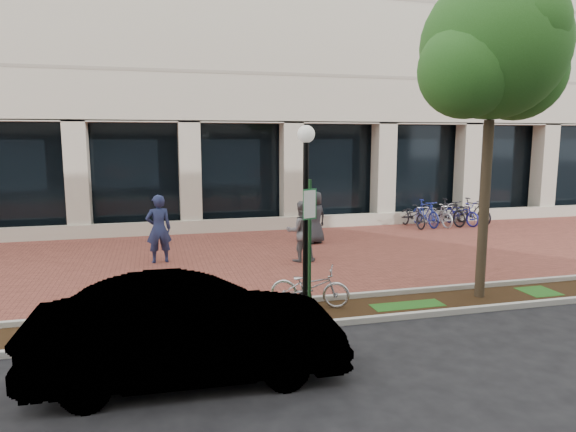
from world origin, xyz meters
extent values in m
plane|color=black|center=(0.00, 0.00, 0.00)|extent=(120.00, 120.00, 0.00)
cube|color=brown|center=(0.00, 0.00, 0.01)|extent=(40.00, 9.00, 0.01)
cube|color=black|center=(0.00, -5.25, 0.01)|extent=(40.00, 1.50, 0.01)
cube|color=#AFAEA5|center=(0.00, -4.50, 0.06)|extent=(40.00, 0.12, 0.12)
cube|color=#AFAEA5|center=(0.00, -6.00, 0.06)|extent=(40.00, 0.12, 0.12)
cube|color=black|center=(0.00, 5.60, 2.10)|extent=(40.00, 0.15, 4.20)
cube|color=beige|center=(0.00, 4.50, 0.25)|extent=(40.00, 0.25, 0.50)
cube|color=beige|center=(0.00, 4.90, 2.10)|extent=(0.80, 0.80, 4.20)
cube|color=#163D1D|center=(-0.30, -5.13, 1.39)|extent=(0.05, 0.05, 2.78)
cube|color=#1A6A34|center=(-0.30, -5.16, 2.28)|extent=(0.34, 0.02, 0.62)
cube|color=white|center=(-0.30, -5.18, 2.28)|extent=(0.30, 0.01, 0.56)
cylinder|color=black|center=(-0.30, -4.84, 0.15)|extent=(0.28, 0.28, 0.30)
cylinder|color=black|center=(-0.30, -4.84, 1.77)|extent=(0.12, 0.12, 3.53)
sphere|color=silver|center=(-0.30, -4.84, 3.67)|extent=(0.36, 0.36, 0.36)
cylinder|color=#443827|center=(3.78, -5.10, 1.99)|extent=(0.22, 0.22, 3.98)
sphere|color=#23561B|center=(3.78, -5.10, 5.52)|extent=(3.09, 3.09, 3.09)
sphere|color=#23561B|center=(4.63, -4.79, 5.06)|extent=(2.16, 2.16, 2.16)
sphere|color=#23561B|center=(3.01, -5.33, 4.98)|extent=(2.01, 2.01, 2.01)
imported|color=#B8B8BD|center=(-0.18, -4.79, 0.45)|extent=(1.80, 1.23, 0.90)
imported|color=#1E264C|center=(-3.25, 0.08, 1.00)|extent=(0.78, 0.57, 1.99)
imported|color=#5D5D62|center=(0.77, -0.79, 0.90)|extent=(0.89, 0.71, 1.79)
imported|color=#28282D|center=(1.94, 1.57, 0.91)|extent=(1.02, 0.83, 1.81)
cylinder|color=silver|center=(9.52, 4.00, 0.39)|extent=(0.11, 0.11, 0.79)
sphere|color=silver|center=(9.52, 4.00, 0.84)|extent=(0.12, 0.12, 0.12)
imported|color=black|center=(6.77, 3.63, 0.50)|extent=(0.72, 1.92, 1.00)
imported|color=navy|center=(7.32, 3.63, 0.55)|extent=(0.67, 1.88, 1.11)
imported|color=#BBBBC0|center=(7.87, 3.63, 0.50)|extent=(0.91, 1.97, 1.00)
imported|color=black|center=(8.42, 3.63, 0.55)|extent=(0.86, 1.91, 1.11)
imported|color=#21229A|center=(8.97, 3.63, 0.50)|extent=(1.10, 2.00, 1.00)
imported|color=black|center=(9.52, 3.63, 0.55)|extent=(1.03, 1.91, 1.11)
cylinder|color=silver|center=(8.15, 3.63, 0.40)|extent=(0.04, 0.04, 0.80)
imported|color=silver|center=(-2.89, -7.51, 0.76)|extent=(4.66, 1.75, 1.52)
camera|label=1|loc=(-3.31, -14.95, 3.60)|focal=32.00mm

